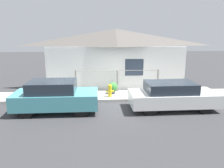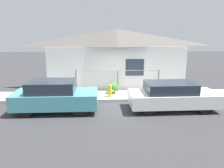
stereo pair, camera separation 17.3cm
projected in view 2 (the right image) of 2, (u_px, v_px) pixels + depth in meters
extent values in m
plane|color=#38383A|center=(120.00, 102.00, 11.33)|extent=(60.00, 60.00, 0.00)
cube|color=#B2AFA8|center=(119.00, 96.00, 12.18)|extent=(24.00, 1.77, 0.15)
cube|color=white|center=(117.00, 70.00, 13.10)|extent=(8.38, 0.12, 2.70)
cube|color=#2D3847|center=(135.00, 67.00, 13.05)|extent=(1.10, 0.04, 1.00)
pyramid|color=#605B56|center=(116.00, 37.00, 13.67)|extent=(8.78, 2.20, 1.04)
cylinder|color=gray|center=(76.00, 81.00, 12.61)|extent=(0.10, 0.10, 1.28)
cylinder|color=gray|center=(118.00, 81.00, 12.72)|extent=(0.10, 0.10, 1.28)
cylinder|color=gray|center=(158.00, 80.00, 12.83)|extent=(0.10, 0.10, 1.28)
cylinder|color=gray|center=(118.00, 71.00, 12.58)|extent=(4.80, 0.03, 0.03)
cube|color=teal|center=(56.00, 99.00, 9.91)|extent=(3.75, 1.72, 0.67)
cube|color=#232D38|center=(52.00, 86.00, 9.77)|extent=(2.07, 1.50, 0.51)
cylinder|color=black|center=(83.00, 99.00, 10.74)|extent=(0.67, 0.20, 0.67)
cylinder|color=black|center=(80.00, 109.00, 9.32)|extent=(0.67, 0.20, 0.67)
cylinder|color=black|center=(35.00, 100.00, 10.62)|extent=(0.67, 0.20, 0.67)
cylinder|color=black|center=(25.00, 110.00, 9.21)|extent=(0.67, 0.20, 0.67)
cube|color=white|center=(173.00, 98.00, 10.17)|extent=(4.06, 1.75, 0.60)
cube|color=#232D38|center=(170.00, 87.00, 10.03)|extent=(2.24, 1.52, 0.47)
cylinder|color=black|center=(192.00, 98.00, 10.99)|extent=(0.64, 0.21, 0.64)
cylinder|color=black|center=(206.00, 107.00, 9.59)|extent=(0.64, 0.21, 0.64)
cylinder|color=black|center=(143.00, 99.00, 10.84)|extent=(0.64, 0.21, 0.64)
cylinder|color=black|center=(150.00, 109.00, 9.44)|extent=(0.64, 0.21, 0.64)
cylinder|color=yellow|center=(110.00, 92.00, 11.72)|extent=(0.18, 0.18, 0.56)
sphere|color=yellow|center=(110.00, 86.00, 11.64)|extent=(0.19, 0.19, 0.19)
cylinder|color=yellow|center=(108.00, 91.00, 11.71)|extent=(0.17, 0.08, 0.08)
cylinder|color=yellow|center=(112.00, 91.00, 11.72)|extent=(0.17, 0.08, 0.08)
cylinder|color=slate|center=(113.00, 92.00, 12.37)|extent=(0.24, 0.24, 0.16)
sphere|color=#387F38|center=(113.00, 87.00, 12.30)|extent=(0.54, 0.54, 0.54)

